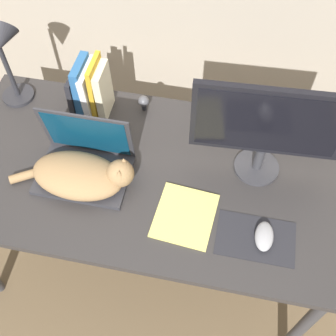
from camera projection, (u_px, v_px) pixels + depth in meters
ground_plane at (133, 327)px, 1.92m from camera, size 12.00×12.00×0.00m
desk at (146, 181)px, 1.60m from camera, size 1.45×0.76×0.72m
laptop at (85, 162)px, 1.51m from camera, size 0.33×0.23×0.24m
cat at (82, 175)px, 1.47m from camera, size 0.45×0.21×0.13m
external_monitor at (268, 128)px, 1.37m from camera, size 0.51×0.17×0.40m
mousepad at (256, 238)px, 1.39m from camera, size 0.26×0.17×0.00m
computer_mouse at (264, 236)px, 1.37m from camera, size 0.06×0.11×0.03m
book_row at (90, 89)px, 1.63m from camera, size 0.14×0.16×0.25m
desk_lamp at (4, 52)px, 1.52m from camera, size 0.17×0.17×0.40m
notepad at (185, 215)px, 1.44m from camera, size 0.21×0.24×0.01m
webcam at (144, 102)px, 1.69m from camera, size 0.04×0.04×0.07m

